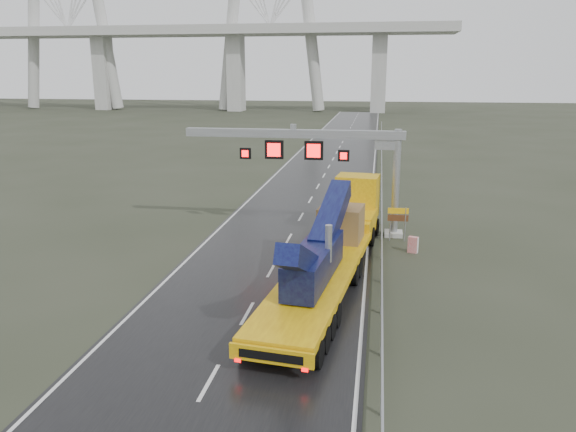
% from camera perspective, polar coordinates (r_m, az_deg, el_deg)
% --- Properties ---
extents(ground, '(400.00, 400.00, 0.00)m').
position_cam_1_polar(ground, '(22.79, -6.53, -13.94)').
color(ground, '#2C3122').
rests_on(ground, ground).
extents(road, '(11.00, 200.00, 0.02)m').
position_cam_1_polar(road, '(60.50, 3.67, 4.12)').
color(road, black).
rests_on(road, ground).
extents(guardrail, '(0.20, 140.00, 1.40)m').
position_cam_1_polar(guardrail, '(50.28, 9.50, 2.64)').
color(guardrail, gray).
rests_on(guardrail, ground).
extents(sign_gantry, '(14.90, 1.20, 7.42)m').
position_cam_1_polar(sign_gantry, '(37.78, 3.72, 6.51)').
color(sign_gantry, '#AFAFAA').
rests_on(sign_gantry, ground).
extents(heavy_haul_truck, '(5.33, 21.09, 4.91)m').
position_cam_1_polar(heavy_haul_truck, '(31.36, 4.94, -2.10)').
color(heavy_haul_truck, yellow).
rests_on(heavy_haul_truck, ground).
extents(exit_sign_pair, '(1.34, 0.09, 2.29)m').
position_cam_1_polar(exit_sign_pair, '(37.20, 11.11, -0.16)').
color(exit_sign_pair, gray).
rests_on(exit_sign_pair, ground).
extents(striped_barrier, '(0.67, 0.50, 1.00)m').
position_cam_1_polar(striped_barrier, '(35.33, 12.59, -2.86)').
color(striped_barrier, red).
rests_on(striped_barrier, ground).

